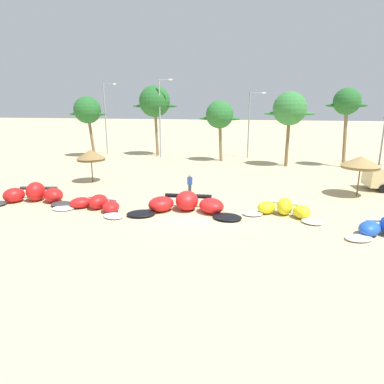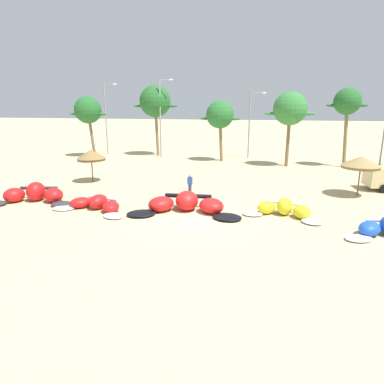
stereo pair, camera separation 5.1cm
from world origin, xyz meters
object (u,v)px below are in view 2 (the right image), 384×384
object	(u,v)px
beach_umbrella_middle	(361,162)
kite_left_of_center	(186,204)
kite_far_left	(34,195)
beach_umbrella_near_van	(91,155)
palm_center_left	(290,109)
palm_center_right	(347,103)
kite_left	(96,204)
person_near_kites	(190,185)
lamppost_east_center	(251,121)
palm_leftmost	(88,111)
palm_left	(155,102)
kite_center	(284,209)
lamppost_west	(107,115)
palm_left_of_gap	(220,115)
lamppost_west_center	(161,115)

from	to	relation	value
beach_umbrella_middle	kite_left_of_center	bearing A→B (deg)	-151.43
kite_far_left	beach_umbrella_near_van	distance (m)	7.01
kite_far_left	beach_umbrella_near_van	xyz separation A→B (m)	(0.95, 6.70, 1.86)
palm_center_left	palm_center_right	distance (m)	5.85
kite_left	palm_center_right	distance (m)	28.02
kite_far_left	person_near_kites	bearing A→B (deg)	20.92
kite_far_left	palm_center_left	size ratio (longest dim) A/B	0.78
kite_far_left	kite_left_of_center	xyz separation A→B (m)	(10.90, -0.01, -0.03)
lamppost_east_center	palm_leftmost	bearing A→B (deg)	-171.44
person_near_kites	palm_left	world-z (taller)	palm_left
beach_umbrella_middle	palm_center_left	world-z (taller)	palm_center_left
kite_center	palm_center_right	size ratio (longest dim) A/B	0.58
beach_umbrella_near_van	person_near_kites	world-z (taller)	beach_umbrella_near_van
kite_left_of_center	kite_left	bearing A→B (deg)	-172.46
kite_far_left	lamppost_west	size ratio (longest dim) A/B	0.67
palm_left	kite_far_left	bearing A→B (deg)	-93.88
kite_left	person_near_kites	distance (m)	7.07
kite_left_of_center	beach_umbrella_near_van	world-z (taller)	beach_umbrella_near_van
kite_left_of_center	palm_center_right	distance (m)	23.84
beach_umbrella_middle	kite_left	bearing A→B (deg)	-157.86
palm_center_right	lamppost_west	distance (m)	29.47
kite_center	palm_center_left	world-z (taller)	palm_center_left
beach_umbrella_middle	lamppost_east_center	distance (m)	19.22
palm_center_right	kite_far_left	bearing A→B (deg)	-141.45
kite_center	kite_left_of_center	bearing A→B (deg)	-175.90
beach_umbrella_middle	person_near_kites	bearing A→B (deg)	-168.92
kite_far_left	palm_left_of_gap	xyz separation A→B (m)	(10.37, 20.21, 4.88)
palm_center_right	beach_umbrella_near_van	bearing A→B (deg)	-151.75
beach_umbrella_near_van	lamppost_west_center	bearing A→B (deg)	83.02
palm_center_right	lamppost_west	world-z (taller)	lamppost_west
beach_umbrella_middle	palm_left	size ratio (longest dim) A/B	0.33
beach_umbrella_near_van	lamppost_west_center	world-z (taller)	lamppost_west_center
kite_center	beach_umbrella_middle	size ratio (longest dim) A/B	1.61
palm_left	lamppost_west	bearing A→B (deg)	179.30
person_near_kites	palm_leftmost	bearing A→B (deg)	135.61
beach_umbrella_middle	palm_leftmost	bearing A→B (deg)	154.26
palm_leftmost	palm_left	bearing A→B (deg)	19.52
beach_umbrella_middle	palm_center_right	world-z (taller)	palm_center_right
palm_left	lamppost_east_center	distance (m)	12.48
beach_umbrella_middle	lamppost_west_center	xyz separation A→B (m)	(-19.76, 15.39, 2.81)
kite_left	beach_umbrella_near_van	size ratio (longest dim) A/B	1.94
kite_left	lamppost_west_center	distance (m)	23.17
kite_center	palm_leftmost	distance (m)	31.14
kite_left_of_center	lamppost_west_center	xyz separation A→B (m)	(-8.11, 21.73, 4.89)
palm_leftmost	lamppost_east_center	bearing A→B (deg)	8.56
palm_leftmost	lamppost_east_center	world-z (taller)	lamppost_east_center
palm_center_left	kite_center	bearing A→B (deg)	-93.66
person_near_kites	palm_left_of_gap	bearing A→B (deg)	89.78
palm_leftmost	kite_left_of_center	bearing A→B (deg)	-49.55
kite_center	palm_left_of_gap	distance (m)	21.44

